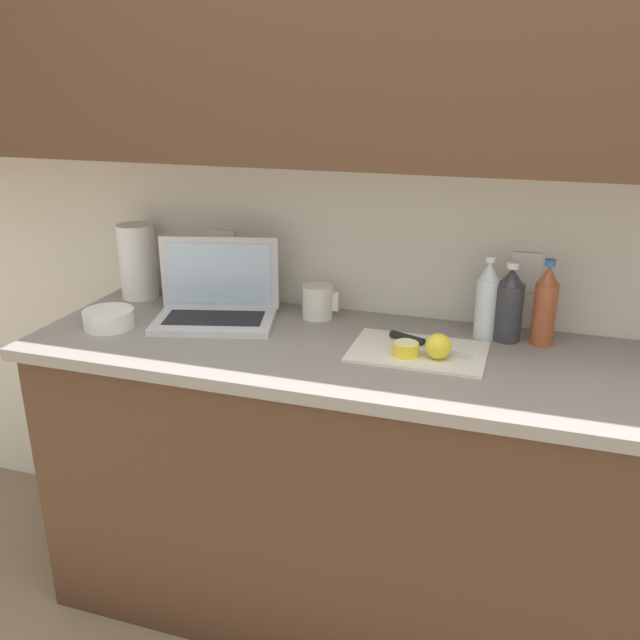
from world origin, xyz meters
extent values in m
plane|color=#847056|center=(0.00, 0.00, 0.00)|extent=(12.00, 12.00, 0.00)
cube|color=silver|center=(0.00, 0.35, 1.30)|extent=(5.20, 0.06, 2.60)
cube|color=white|center=(-0.79, 0.31, 1.10)|extent=(0.09, 0.01, 0.12)
cube|color=white|center=(0.20, 0.31, 1.10)|extent=(0.09, 0.01, 0.12)
cube|color=#472D1E|center=(0.00, 0.16, 1.77)|extent=(4.42, 0.32, 0.70)
cube|color=#472D1E|center=(0.00, 0.00, 0.44)|extent=(2.34, 0.60, 0.89)
cube|color=gray|center=(0.00, 0.00, 0.91)|extent=(2.41, 0.64, 0.03)
cube|color=silver|center=(-0.71, 0.06, 0.93)|extent=(0.42, 0.33, 0.02)
cube|color=black|center=(-0.71, 0.06, 0.94)|extent=(0.33, 0.21, 0.00)
cube|color=silver|center=(-0.74, 0.17, 1.06)|extent=(0.37, 0.11, 0.24)
cube|color=silver|center=(-0.74, 0.16, 1.06)|extent=(0.32, 0.09, 0.20)
cube|color=silver|center=(-0.06, 0.02, 0.93)|extent=(0.38, 0.25, 0.01)
cube|color=silver|center=(0.02, 0.03, 0.93)|extent=(0.16, 0.09, 0.00)
cylinder|color=black|center=(-0.10, 0.08, 0.94)|extent=(0.11, 0.06, 0.02)
cylinder|color=yellow|center=(-0.09, -0.02, 0.95)|extent=(0.07, 0.07, 0.04)
cylinder|color=#F4EAA3|center=(-0.09, -0.02, 0.97)|extent=(0.06, 0.06, 0.00)
sphere|color=yellow|center=(0.00, -0.02, 0.97)|extent=(0.07, 0.07, 0.07)
cylinder|color=#A34C2D|center=(0.27, 0.20, 1.01)|extent=(0.07, 0.07, 0.18)
cone|color=#A34C2D|center=(0.27, 0.20, 1.13)|extent=(0.06, 0.06, 0.05)
cylinder|color=#3366B2|center=(0.27, 0.20, 1.17)|extent=(0.03, 0.03, 0.02)
cylinder|color=#333338|center=(0.17, 0.20, 1.01)|extent=(0.08, 0.08, 0.17)
cone|color=#333338|center=(0.17, 0.20, 1.12)|extent=(0.07, 0.07, 0.05)
cylinder|color=white|center=(0.17, 0.20, 1.15)|extent=(0.04, 0.04, 0.02)
cylinder|color=silver|center=(0.10, 0.20, 1.01)|extent=(0.07, 0.07, 0.18)
cone|color=silver|center=(0.10, 0.20, 1.13)|extent=(0.06, 0.06, 0.05)
cylinder|color=white|center=(0.10, 0.20, 1.16)|extent=(0.03, 0.03, 0.02)
cylinder|color=silver|center=(-0.42, 0.22, 0.98)|extent=(0.10, 0.10, 0.11)
cube|color=silver|center=(-0.36, 0.22, 0.98)|extent=(0.02, 0.01, 0.06)
cylinder|color=white|center=(-1.01, -0.07, 0.95)|extent=(0.15, 0.15, 0.06)
cylinder|color=white|center=(-1.08, 0.23, 1.05)|extent=(0.13, 0.13, 0.26)
camera|label=1|loc=(0.22, -1.74, 1.66)|focal=38.00mm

